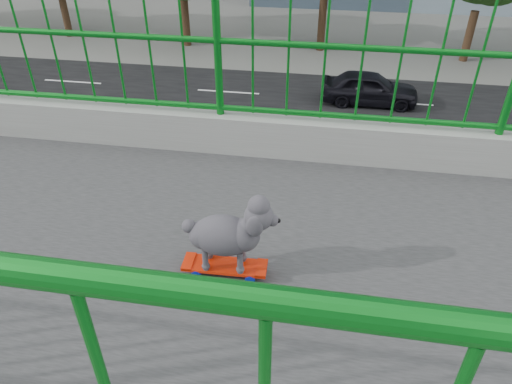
{
  "coord_description": "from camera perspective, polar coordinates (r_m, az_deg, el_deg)",
  "views": [
    {
      "loc": [
        1.79,
        4.8,
        8.83
      ],
      "look_at": [
        -0.77,
        4.38,
        7.05
      ],
      "focal_mm": 32.97,
      "sensor_mm": 36.0,
      "label": 1
    }
  ],
  "objects": [
    {
      "name": "car_0",
      "position": [
        13.76,
        -28.33,
        -6.89
      ],
      "size": [
        1.55,
        3.84,
        1.31
      ],
      "primitive_type": "imported",
      "color": "silver",
      "rests_on": "ground"
    },
    {
      "name": "road",
      "position": [
        17.87,
        -7.47,
        4.65
      ],
      "size": [
        18.0,
        90.0,
        0.02
      ],
      "primitive_type": "cube",
      "color": "black",
      "rests_on": "ground"
    },
    {
      "name": "car_4",
      "position": [
        22.19,
        13.59,
        12.17
      ],
      "size": [
        1.73,
        4.3,
        1.47
      ],
      "primitive_type": "imported",
      "rotation": [
        0.0,
        0.0,
        3.14
      ],
      "color": "black",
      "rests_on": "ground"
    },
    {
      "name": "car_2",
      "position": [
        17.45,
        -12.68,
        6.21
      ],
      "size": [
        2.62,
        5.69,
        1.58
      ],
      "primitive_type": "imported",
      "rotation": [
        0.0,
        0.0,
        3.14
      ],
      "color": "black",
      "rests_on": "ground"
    },
    {
      "name": "poodle",
      "position": [
        2.43,
        -3.37,
        -4.93
      ],
      "size": [
        0.22,
        0.51,
        0.42
      ],
      "rotation": [
        0.0,
        0.0,
        0.03
      ],
      "color": "#343137",
      "rests_on": "skateboard"
    },
    {
      "name": "skateboard",
      "position": [
        2.59,
        -3.79,
        -9.01
      ],
      "size": [
        0.15,
        0.46,
        0.06
      ],
      "rotation": [
        0.0,
        0.0,
        0.03
      ],
      "color": "red",
      "rests_on": "footbridge"
    }
  ]
}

